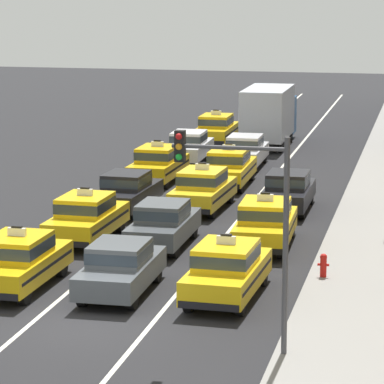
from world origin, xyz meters
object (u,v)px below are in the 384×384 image
(sedan_center_second, at_px, (163,223))
(sedan_right_third, at_px, (288,190))
(fire_hydrant, at_px, (323,264))
(taxi_center_fourth, at_px, (229,167))
(sedan_center_nearest, at_px, (120,266))
(taxi_left_nearest, at_px, (19,260))
(taxi_right_nearest, at_px, (227,269))
(taxi_left_sixth, at_px, (216,129))
(sedan_left_third, at_px, (127,190))
(sedan_center_fifth, at_px, (245,150))
(taxi_left_fourth, at_px, (158,163))
(sedan_left_fifth, at_px, (189,146))
(box_truck_center_sixth, at_px, (270,113))
(taxi_left_second, at_px, (86,217))
(taxi_center_third, at_px, (203,188))
(taxi_right_second, at_px, (265,223))
(traffic_light_pole, at_px, (246,205))

(sedan_center_second, height_order, sedan_right_third, same)
(fire_hydrant, bearing_deg, taxi_center_fourth, 111.36)
(sedan_center_nearest, bearing_deg, taxi_left_nearest, -177.63)
(taxi_left_nearest, distance_m, sedan_center_nearest, 3.11)
(sedan_center_nearest, relative_size, taxi_right_nearest, 0.93)
(taxi_left_nearest, xyz_separation_m, taxi_left_sixth, (0.09, 29.48, 0.00))
(sedan_left_third, distance_m, sedan_center_fifth, 11.52)
(taxi_left_fourth, bearing_deg, sedan_left_fifth, 88.40)
(taxi_left_nearest, relative_size, sedan_center_second, 1.06)
(box_truck_center_sixth, bearing_deg, taxi_left_second, -97.18)
(sedan_left_fifth, bearing_deg, taxi_left_nearest, -89.82)
(taxi_left_second, xyz_separation_m, fire_hydrant, (8.74, -3.42, -0.33))
(sedan_left_third, bearing_deg, taxi_left_second, -90.39)
(taxi_center_third, bearing_deg, taxi_left_sixth, 99.59)
(taxi_left_second, relative_size, taxi_center_third, 0.99)
(taxi_right_second, relative_size, fire_hydrant, 6.32)
(sedan_center_fifth, xyz_separation_m, sedan_right_third, (3.42, -9.66, 0.00))
(taxi_left_fourth, relative_size, sedan_right_third, 1.07)
(sedan_right_third, bearing_deg, taxi_center_third, -169.94)
(taxi_left_sixth, height_order, sedan_center_nearest, taxi_left_sixth)
(sedan_center_second, bearing_deg, sedan_left_third, 118.03)
(sedan_left_fifth, distance_m, taxi_right_second, 17.82)
(taxi_right_nearest, bearing_deg, sedan_center_second, 120.57)
(sedan_center_second, xyz_separation_m, sedan_right_third, (3.43, 6.82, 0.00))
(sedan_center_nearest, xyz_separation_m, fire_hydrant, (5.70, 2.67, -0.30))
(sedan_center_nearest, xyz_separation_m, traffic_light_pole, (4.51, -4.48, 2.97))
(taxi_left_fourth, height_order, sedan_center_nearest, taxi_left_fourth)
(sedan_center_nearest, distance_m, fire_hydrant, 6.30)
(taxi_center_third, relative_size, box_truck_center_sixth, 0.66)
(taxi_center_third, xyz_separation_m, taxi_center_fourth, (0.09, 5.21, 0.00))
(sedan_center_nearest, bearing_deg, sedan_center_fifth, 90.42)
(sedan_center_second, distance_m, traffic_light_pole, 11.73)
(sedan_center_fifth, bearing_deg, fire_hydrant, -73.39)
(taxi_right_nearest, height_order, sedan_right_third, taxi_right_nearest)
(taxi_left_nearest, height_order, taxi_left_second, same)
(sedan_center_second, relative_size, sedan_center_fifth, 1.00)
(sedan_left_third, relative_size, traffic_light_pole, 0.78)
(taxi_left_nearest, distance_m, sedan_left_fifth, 23.26)
(taxi_left_fourth, xyz_separation_m, taxi_left_sixth, (0.32, 11.86, 0.00))
(taxi_left_nearest, height_order, taxi_right_second, same)
(sedan_left_third, bearing_deg, taxi_center_third, 17.51)
(taxi_center_fourth, bearing_deg, sedan_left_third, -116.02)
(taxi_center_third, xyz_separation_m, box_truck_center_sixth, (0.03, 17.53, 0.90))
(box_truck_center_sixth, relative_size, fire_hydrant, 9.54)
(taxi_left_sixth, height_order, fire_hydrant, taxi_left_sixth)
(taxi_left_fourth, relative_size, sedan_center_second, 1.07)
(taxi_left_nearest, relative_size, taxi_left_sixth, 1.00)
(sedan_center_second, bearing_deg, sedan_center_nearest, -88.28)
(taxi_center_third, height_order, taxi_right_second, same)
(sedan_left_third, height_order, taxi_center_third, taxi_center_third)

